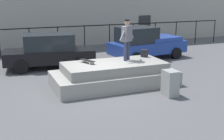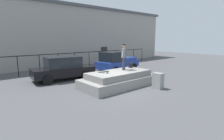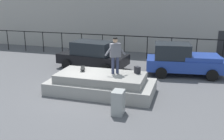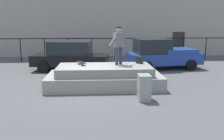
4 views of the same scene
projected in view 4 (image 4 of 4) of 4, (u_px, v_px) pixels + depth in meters
The scene contains 10 objects.
ground_plane at pixel (89, 88), 11.06m from camera, with size 60.00×60.00×0.00m, color #4C4C4F.
concrete_ledge at pixel (105, 77), 11.19m from camera, with size 5.04×2.36×0.96m.
skateboarder at pixel (119, 43), 11.15m from camera, with size 0.91×0.62×1.70m.
skateboard at pixel (81, 63), 11.33m from camera, with size 0.49×0.82×0.12m.
backpack at pixel (139, 60), 11.68m from camera, with size 0.28×0.20×0.33m, color black.
car_black_sedan_near at pixel (71, 56), 14.89m from camera, with size 4.61×2.48×1.74m.
car_blue_pickup_mid at pixel (161, 54), 15.36m from camera, with size 4.62×2.46×1.85m.
utility_box at pixel (144, 87), 9.30m from camera, with size 0.44×0.60×0.97m, color gray.
fence_row at pixel (92, 45), 18.33m from camera, with size 24.06×0.06×1.69m.
warehouse_building at pixel (93, 15), 23.56m from camera, with size 36.54×7.54×6.81m.
Camera 4 is at (0.39, -10.73, 2.93)m, focal length 40.17 mm.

